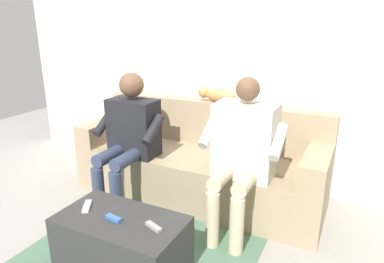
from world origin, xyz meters
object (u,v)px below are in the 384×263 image
person_right_seated (129,133)px  remote_gray (154,227)px  person_left_seated (243,148)px  cat_on_backrest (217,95)px  coffee_table (122,245)px  remote_blue (114,218)px  remote_white (87,206)px  couch (200,165)px

person_right_seated → remote_gray: (-0.74, 0.79, -0.24)m
person_left_seated → cat_on_backrest: (0.45, -0.58, 0.24)m
coffee_table → remote_blue: size_ratio=7.09×
coffee_table → remote_white: bearing=-0.7°
coffee_table → person_right_seated: person_right_seated is taller
cat_on_backrest → remote_white: size_ratio=3.70×
person_left_seated → remote_white: person_left_seated is taller
coffee_table → person_left_seated: person_left_seated is taller
person_left_seated → person_right_seated: bearing=2.2°
person_right_seated → cat_on_backrest: 0.87m
couch → person_right_seated: (0.50, 0.37, 0.35)m
person_right_seated → remote_gray: 1.11m
person_left_seated → remote_white: size_ratio=8.42×
coffee_table → remote_gray: bearing=179.8°
person_left_seated → remote_gray: 0.90m
cat_on_backrest → remote_white: 1.52m
person_right_seated → remote_gray: bearing=133.4°
person_left_seated → remote_gray: bearing=72.9°
couch → remote_gray: size_ratio=17.70×
coffee_table → remote_white: 0.34m
person_right_seated → remote_white: person_right_seated is taller
couch → remote_gray: 1.18m
person_left_seated → person_right_seated: (0.99, 0.04, -0.02)m
person_right_seated → remote_gray: size_ratio=9.19×
cat_on_backrest → remote_gray: size_ratio=4.14×
remote_white → remote_gray: bearing=-123.4°
remote_white → remote_gray: (-0.52, 0.00, 0.00)m
coffee_table → person_left_seated: 1.07m
person_right_seated → remote_white: bearing=106.1°
person_left_seated → person_right_seated: person_left_seated is taller
person_right_seated → remote_white: (-0.23, 0.78, -0.24)m
couch → cat_on_backrest: bearing=-100.9°
coffee_table → person_right_seated: 1.03m
couch → remote_blue: size_ratio=19.44×
couch → remote_gray: (-0.24, 1.15, 0.10)m
remote_gray → couch: bearing=-58.1°
couch → remote_white: couch is taller
cat_on_backrest → remote_gray: 1.50m
cat_on_backrest → remote_gray: cat_on_backrest is taller
coffee_table → person_left_seated: bearing=-121.2°
couch → coffee_table: (0.00, 1.15, -0.10)m
remote_blue → person_left_seated: bearing=-113.2°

